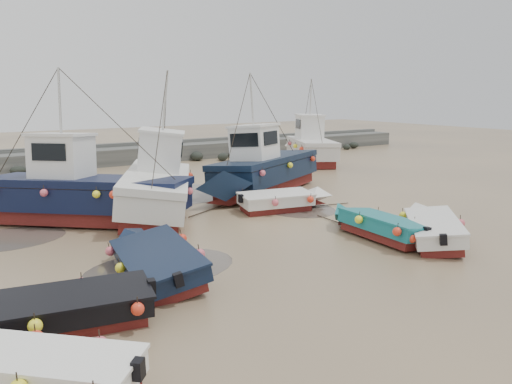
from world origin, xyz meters
TOP-DOWN VIEW (x-y plane):
  - ground at (0.00, 0.00)m, footprint 120.00×120.00m
  - seawall at (0.05, 21.99)m, footprint 60.00×4.92m
  - puddle_a at (-4.19, -0.74)m, footprint 4.74×4.74m
  - puddle_b at (4.23, 3.15)m, footprint 3.18×3.18m
  - puddle_c at (-7.73, 5.22)m, footprint 4.19×4.19m
  - puddle_d at (0.79, 9.51)m, footprint 6.12×6.12m
  - dinghy_0 at (-8.68, -5.55)m, footprint 4.47×4.32m
  - dinghy_1 at (-4.43, -1.11)m, footprint 2.70×6.65m
  - dinghy_2 at (3.82, -2.06)m, footprint 2.28×5.89m
  - dinghy_3 at (5.33, -3.37)m, footprint 5.10×5.15m
  - dinghy_4 at (-7.99, -3.22)m, footprint 6.28×2.60m
  - dinghy_5 at (3.46, 3.30)m, footprint 5.52×2.49m
  - cabin_boat_0 at (-4.95, 6.41)m, footprint 9.48×8.54m
  - cabin_boat_1 at (-1.52, 6.18)m, footprint 6.22×10.25m
  - cabin_boat_2 at (4.86, 7.14)m, footprint 10.27×6.44m
  - cabin_boat_3 at (14.25, 14.62)m, footprint 5.33×8.82m
  - person at (-2.09, 5.37)m, footprint 0.66×0.45m

SIDE VIEW (x-z plane):
  - ground at x=0.00m, z-range 0.00..0.00m
  - person at x=-2.09m, z-range -0.88..0.88m
  - puddle_a at x=-4.19m, z-range 0.00..0.01m
  - puddle_b at x=4.23m, z-range 0.00..0.01m
  - puddle_c at x=-7.73m, z-range 0.00..0.01m
  - puddle_d at x=0.79m, z-range 0.00..0.01m
  - dinghy_1 at x=-4.43m, z-range -0.18..1.25m
  - dinghy_3 at x=5.33m, z-range -0.17..1.25m
  - dinghy_4 at x=-7.99m, z-range -0.17..1.25m
  - dinghy_2 at x=3.82m, z-range -0.16..1.26m
  - dinghy_0 at x=-8.68m, z-range -0.16..1.27m
  - dinghy_5 at x=3.46m, z-range -0.16..1.27m
  - seawall at x=0.05m, z-range -0.12..1.38m
  - cabin_boat_0 at x=-4.95m, z-range -1.81..4.41m
  - cabin_boat_2 at x=4.86m, z-range -1.79..4.43m
  - cabin_boat_1 at x=-1.52m, z-range -1.79..4.43m
  - cabin_boat_3 at x=14.25m, z-range -1.73..4.49m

